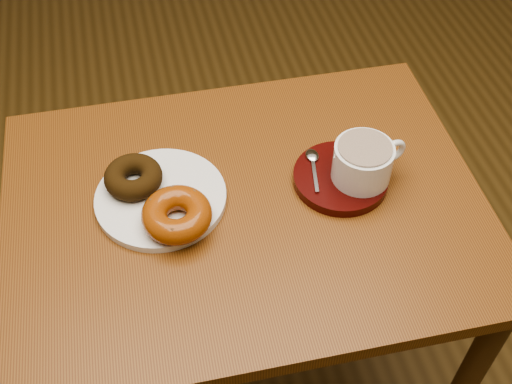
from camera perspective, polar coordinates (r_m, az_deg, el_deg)
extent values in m
plane|color=brown|center=(1.86, 1.63, -9.54)|extent=(6.00, 6.00, 0.00)
cube|color=brown|center=(1.09, -1.02, -1.40)|extent=(0.82, 0.62, 0.03)
cylinder|color=#452B13|center=(1.56, -16.01, -5.13)|extent=(0.04, 0.04, 0.73)
cylinder|color=#452B13|center=(1.62, 10.00, -0.94)|extent=(0.04, 0.04, 0.73)
cylinder|color=white|center=(1.09, -8.45, -0.51)|extent=(0.27, 0.27, 0.01)
torus|color=black|center=(1.10, -10.85, 1.32)|extent=(0.11, 0.11, 0.04)
torus|color=#92440F|center=(1.03, -7.06, -2.01)|extent=(0.14, 0.14, 0.04)
cube|color=#52351B|center=(1.01, -5.15, -1.01)|extent=(0.01, 0.00, 0.00)
cube|color=#52351B|center=(1.03, -5.54, -0.36)|extent=(0.01, 0.01, 0.00)
cube|color=#52351B|center=(1.03, -6.28, 0.06)|extent=(0.01, 0.01, 0.00)
cube|color=#52351B|center=(1.04, -7.21, 0.15)|extent=(0.01, 0.01, 0.00)
cube|color=#52351B|center=(1.03, -8.12, -0.10)|extent=(0.01, 0.01, 0.00)
cube|color=#52351B|center=(1.03, -8.82, -0.63)|extent=(0.01, 0.01, 0.00)
cube|color=#52351B|center=(1.02, -9.16, -1.34)|extent=(0.01, 0.01, 0.00)
cube|color=#52351B|center=(1.01, -9.03, -2.07)|extent=(0.01, 0.01, 0.00)
cube|color=#52351B|center=(1.00, -8.47, -2.66)|extent=(0.01, 0.01, 0.00)
cube|color=#52351B|center=(0.99, -7.59, -2.94)|extent=(0.01, 0.01, 0.00)
cube|color=#52351B|center=(0.99, -6.60, -2.86)|extent=(0.01, 0.01, 0.00)
cube|color=#52351B|center=(0.99, -5.74, -2.43)|extent=(0.01, 0.01, 0.00)
cube|color=#52351B|center=(1.00, -5.22, -1.76)|extent=(0.01, 0.01, 0.00)
cylinder|color=#340807|center=(1.12, 7.53, 1.25)|extent=(0.20, 0.20, 0.02)
cylinder|color=white|center=(1.09, 9.45, 2.61)|extent=(0.10, 0.10, 0.07)
cylinder|color=#512E1B|center=(1.06, 9.68, 3.91)|extent=(0.09, 0.09, 0.00)
torus|color=white|center=(1.11, 12.10, 3.59)|extent=(0.05, 0.02, 0.05)
ellipsoid|color=silver|center=(1.13, 5.01, 3.29)|extent=(0.02, 0.03, 0.01)
cube|color=silver|center=(1.10, 5.24, 1.60)|extent=(0.02, 0.08, 0.00)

